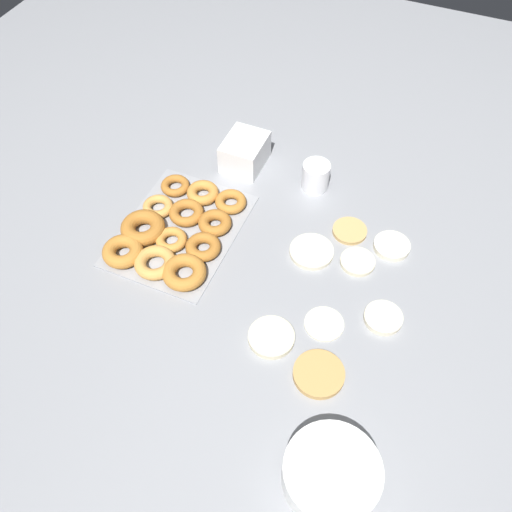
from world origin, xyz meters
name	(u,v)px	position (x,y,z in m)	size (l,w,h in m)	color
ground_plane	(291,288)	(0.00, 0.00, 0.00)	(3.00, 3.00, 0.00)	gray
pancake_0	(312,252)	(-0.12, 0.01, 0.01)	(0.11, 0.11, 0.01)	beige
pancake_1	(319,374)	(0.20, 0.14, 0.01)	(0.11, 0.11, 0.02)	tan
pancake_2	(271,337)	(0.15, 0.01, 0.01)	(0.11, 0.11, 0.02)	beige
pancake_3	(358,262)	(-0.14, 0.13, 0.01)	(0.09, 0.09, 0.01)	beige
pancake_4	(324,323)	(0.07, 0.11, 0.00)	(0.09, 0.09, 0.01)	beige
pancake_5	(392,246)	(-0.22, 0.20, 0.01)	(0.09, 0.09, 0.02)	silver
pancake_6	(383,318)	(0.00, 0.23, 0.01)	(0.09, 0.09, 0.02)	beige
pancake_7	(350,231)	(-0.23, 0.08, 0.01)	(0.09, 0.09, 0.01)	tan
donut_tray	(174,232)	(-0.03, -0.34, 0.02)	(0.39, 0.29, 0.04)	#93969B
batter_bowl	(331,474)	(0.39, 0.23, 0.03)	(0.19, 0.19, 0.07)	white
container_stack	(245,152)	(-0.36, -0.29, 0.04)	(0.13, 0.11, 0.09)	white
paper_cup	(316,176)	(-0.35, -0.06, 0.04)	(0.08, 0.08, 0.08)	white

